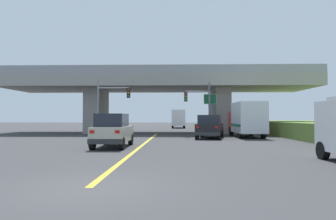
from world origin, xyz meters
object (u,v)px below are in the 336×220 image
at_px(box_truck, 247,119).
at_px(semi_truck_distant, 178,119).
at_px(traffic_signal_nearside, 201,103).
at_px(traffic_signal_farside, 109,101).
at_px(suv_crossing, 210,127).
at_px(highway_sign, 210,104).
at_px(suv_lead, 113,131).

bearing_deg(box_truck, semi_truck_distant, 103.30).
height_order(traffic_signal_nearside, semi_truck_distant, traffic_signal_nearside).
xyz_separation_m(traffic_signal_farside, semi_truck_distant, (6.82, 24.96, -1.80)).
height_order(suv_crossing, highway_sign, highway_sign).
bearing_deg(suv_crossing, box_truck, 35.64).
distance_m(traffic_signal_nearside, traffic_signal_farside, 8.89).
bearing_deg(suv_lead, traffic_signal_nearside, 61.62).
bearing_deg(suv_crossing, traffic_signal_farside, 176.48).
bearing_deg(suv_crossing, highway_sign, 95.59).
xyz_separation_m(suv_crossing, traffic_signal_farside, (-9.44, 2.61, 2.42)).
bearing_deg(suv_lead, semi_truck_distant, 83.45).
relative_size(box_truck, highway_sign, 1.42).
relative_size(highway_sign, semi_truck_distant, 0.71).
height_order(suv_crossing, box_truck, box_truck).
relative_size(suv_lead, semi_truck_distant, 0.69).
bearing_deg(suv_lead, traffic_signal_farside, 103.83).
distance_m(traffic_signal_farside, highway_sign, 11.17).
distance_m(box_truck, traffic_signal_nearside, 4.64).
distance_m(highway_sign, semi_truck_distant, 20.83).
height_order(suv_lead, highway_sign, highway_sign).
height_order(traffic_signal_farside, semi_truck_distant, traffic_signal_farside).
bearing_deg(box_truck, suv_crossing, -156.34).
bearing_deg(box_truck, traffic_signal_farside, 175.30).
distance_m(suv_lead, traffic_signal_farside, 11.55).
distance_m(traffic_signal_nearside, semi_truck_distant, 24.62).
relative_size(suv_crossing, semi_truck_distant, 0.79).
bearing_deg(semi_truck_distant, highway_sign, -80.55).
height_order(suv_lead, suv_crossing, same).
relative_size(suv_crossing, traffic_signal_farside, 0.92).
distance_m(suv_crossing, highway_sign, 7.50).
xyz_separation_m(suv_lead, semi_truck_distant, (4.12, 35.92, 0.63)).
distance_m(suv_crossing, box_truck, 3.91).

